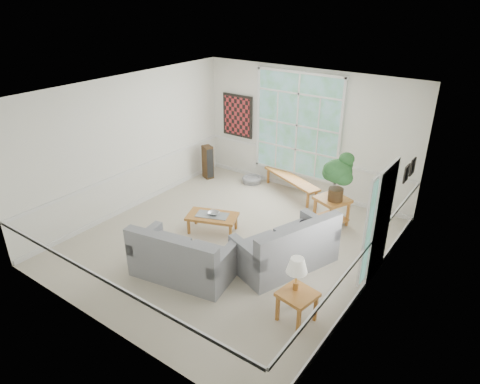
# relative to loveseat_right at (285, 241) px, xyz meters

# --- Properties ---
(floor) EXTENTS (5.50, 6.00, 0.01)m
(floor) POSITION_rel_loveseat_right_xyz_m (-1.27, 0.04, -0.50)
(floor) COLOR #B9AF99
(floor) RESTS_ON ground
(ceiling) EXTENTS (5.50, 6.00, 0.02)m
(ceiling) POSITION_rel_loveseat_right_xyz_m (-1.27, 0.04, 2.51)
(ceiling) COLOR white
(ceiling) RESTS_ON ground
(wall_back) EXTENTS (5.50, 0.02, 3.00)m
(wall_back) POSITION_rel_loveseat_right_xyz_m (-1.27, 3.04, 1.01)
(wall_back) COLOR white
(wall_back) RESTS_ON ground
(wall_front) EXTENTS (5.50, 0.02, 3.00)m
(wall_front) POSITION_rel_loveseat_right_xyz_m (-1.27, -2.96, 1.01)
(wall_front) COLOR white
(wall_front) RESTS_ON ground
(wall_left) EXTENTS (0.02, 6.00, 3.00)m
(wall_left) POSITION_rel_loveseat_right_xyz_m (-4.02, 0.04, 1.01)
(wall_left) COLOR white
(wall_left) RESTS_ON ground
(wall_right) EXTENTS (0.02, 6.00, 3.00)m
(wall_right) POSITION_rel_loveseat_right_xyz_m (1.48, 0.04, 1.01)
(wall_right) COLOR white
(wall_right) RESTS_ON ground
(window_back) EXTENTS (2.30, 0.08, 2.40)m
(window_back) POSITION_rel_loveseat_right_xyz_m (-1.47, 3.00, 1.16)
(window_back) COLOR white
(window_back) RESTS_ON wall_back
(entry_door) EXTENTS (0.08, 0.90, 2.10)m
(entry_door) POSITION_rel_loveseat_right_xyz_m (1.44, 0.64, 0.56)
(entry_door) COLOR white
(entry_door) RESTS_ON floor
(door_sidelight) EXTENTS (0.08, 0.26, 1.90)m
(door_sidelight) POSITION_rel_loveseat_right_xyz_m (1.44, 0.01, 0.66)
(door_sidelight) COLOR white
(door_sidelight) RESTS_ON wall_right
(wall_art) EXTENTS (0.90, 0.06, 1.10)m
(wall_art) POSITION_rel_loveseat_right_xyz_m (-3.22, 2.99, 1.11)
(wall_art) COLOR maroon
(wall_art) RESTS_ON wall_back
(wall_frame_near) EXTENTS (0.04, 0.26, 0.32)m
(wall_frame_near) POSITION_rel_loveseat_right_xyz_m (1.44, 1.79, 1.06)
(wall_frame_near) COLOR black
(wall_frame_near) RESTS_ON wall_right
(wall_frame_far) EXTENTS (0.04, 0.26, 0.32)m
(wall_frame_far) POSITION_rel_loveseat_right_xyz_m (1.44, 2.19, 1.06)
(wall_frame_far) COLOR black
(wall_frame_far) RESTS_ON wall_right
(loveseat_right) EXTENTS (1.52, 2.04, 0.99)m
(loveseat_right) POSITION_rel_loveseat_right_xyz_m (0.00, 0.00, 0.00)
(loveseat_right) COLOR gray
(loveseat_right) RESTS_ON floor
(loveseat_front) EXTENTS (1.87, 1.20, 0.94)m
(loveseat_front) POSITION_rel_loveseat_right_xyz_m (-1.29, -1.30, -0.02)
(loveseat_front) COLOR gray
(loveseat_front) RESTS_ON floor
(coffee_table) EXTENTS (1.16, 0.89, 0.38)m
(coffee_table) POSITION_rel_loveseat_right_xyz_m (-1.81, 0.15, -0.30)
(coffee_table) COLOR #AB682A
(coffee_table) RESTS_ON floor
(pewter_bowl) EXTENTS (0.34, 0.34, 0.07)m
(pewter_bowl) POSITION_rel_loveseat_right_xyz_m (-1.80, 0.19, -0.08)
(pewter_bowl) COLOR #9E9EA4
(pewter_bowl) RESTS_ON coffee_table
(window_bench) EXTENTS (1.81, 1.05, 0.42)m
(window_bench) POSITION_rel_loveseat_right_xyz_m (-1.39, 2.69, -0.28)
(window_bench) COLOR #AB682A
(window_bench) RESTS_ON floor
(end_table) EXTENTS (0.80, 0.80, 0.61)m
(end_table) POSITION_rel_loveseat_right_xyz_m (0.05, 1.87, -0.19)
(end_table) COLOR #AB682A
(end_table) RESTS_ON floor
(houseplant) EXTENTS (0.82, 0.82, 1.06)m
(houseplant) POSITION_rel_loveseat_right_xyz_m (0.13, 1.82, 0.65)
(houseplant) COLOR #275B28
(houseplant) RESTS_ON end_table
(side_table) EXTENTS (0.59, 0.59, 0.52)m
(side_table) POSITION_rel_loveseat_right_xyz_m (0.89, -1.17, -0.24)
(side_table) COLOR #AB682A
(side_table) RESTS_ON floor
(table_lamp) EXTENTS (0.34, 0.34, 0.55)m
(table_lamp) POSITION_rel_loveseat_right_xyz_m (0.82, -1.11, 0.30)
(table_lamp) COLOR white
(table_lamp) RESTS_ON side_table
(pet_bed) EXTENTS (0.51, 0.51, 0.15)m
(pet_bed) POSITION_rel_loveseat_right_xyz_m (-2.54, 2.69, -0.42)
(pet_bed) COLOR gray
(pet_bed) RESTS_ON floor
(floor_speaker) EXTENTS (0.34, 0.31, 0.89)m
(floor_speaker) POSITION_rel_loveseat_right_xyz_m (-3.67, 2.27, -0.05)
(floor_speaker) COLOR #3B2713
(floor_speaker) RESTS_ON floor
(cat) EXTENTS (0.40, 0.31, 0.17)m
(cat) POSITION_rel_loveseat_right_xyz_m (0.13, 0.64, 0.10)
(cat) COLOR black
(cat) RESTS_ON loveseat_right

